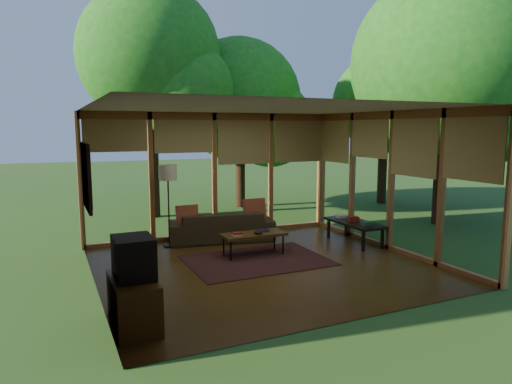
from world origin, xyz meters
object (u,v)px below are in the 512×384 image
floor_lamp (168,177)px  coffee_table (254,235)px  media_cabinet (134,302)px  television (134,257)px  sofa (221,226)px  side_console (354,224)px

floor_lamp → coffee_table: (1.27, -1.31, -1.01)m
media_cabinet → television: television is taller
sofa → floor_lamp: size_ratio=1.32×
sofa → side_console: bearing=162.0°
television → side_console: bearing=24.2°
floor_lamp → side_console: bearing=-20.7°
sofa → media_cabinet: size_ratio=2.17×
television → sofa: bearing=55.6°
media_cabinet → sofa: bearing=55.3°
media_cabinet → side_console: (4.87, 2.18, 0.11)m
floor_lamp → side_console: size_ratio=1.18×
media_cabinet → side_console: size_ratio=0.71×
media_cabinet → television: 0.55m
media_cabinet → side_console: media_cabinet is taller
media_cabinet → coffee_table: size_ratio=0.83×
coffee_table → side_console: size_ratio=0.86×
media_cabinet → side_console: 5.34m
media_cabinet → coffee_table: (2.59, 2.21, 0.09)m
coffee_table → side_console: (2.28, -0.03, 0.02)m
floor_lamp → coffee_table: bearing=-45.9°
media_cabinet → coffee_table: bearing=40.5°
side_console → floor_lamp: bearing=159.3°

